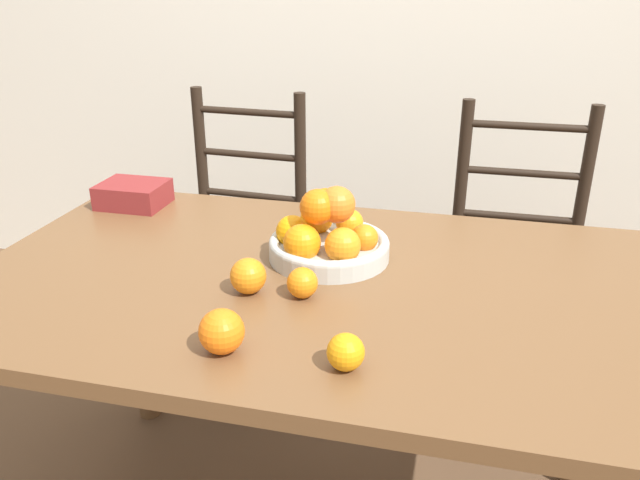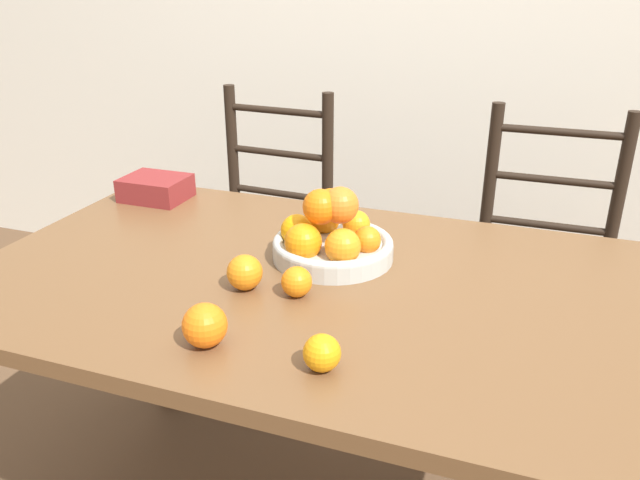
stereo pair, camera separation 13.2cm
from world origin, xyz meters
The scene contains 9 objects.
dining_table centered at (0.00, 0.00, 0.67)m, with size 1.51×0.90×0.77m.
fruit_bowl centered at (-0.01, 0.10, 0.83)m, with size 0.27×0.27×0.17m.
orange_loose_0 centered at (0.12, -0.31, 0.81)m, with size 0.06×0.06×0.06m.
orange_loose_1 centered at (-0.12, -0.10, 0.81)m, with size 0.07×0.07×0.07m.
orange_loose_2 centered at (-0.01, -0.09, 0.81)m, with size 0.06×0.06×0.06m.
orange_loose_3 centered at (-0.09, -0.31, 0.81)m, with size 0.08×0.08×0.08m.
chair_left centered at (-0.47, 0.72, 0.48)m, with size 0.44×0.43×1.01m.
chair_right centered at (0.47, 0.72, 0.48)m, with size 0.42×0.40×1.01m.
book_stack centered at (-0.61, 0.32, 0.81)m, with size 0.18×0.14×0.07m.
Camera 2 is at (0.41, -1.12, 1.38)m, focal length 35.00 mm.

